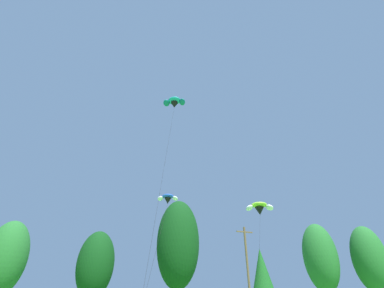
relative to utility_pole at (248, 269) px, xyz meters
name	(u,v)px	position (x,y,z in m)	size (l,w,h in m)	color
treeline_tree_c	(6,258)	(-26.95, 9.44, 1.23)	(4.75, 4.75, 10.91)	#472D19
treeline_tree_d	(96,264)	(-16.74, 8.23, 0.74)	(4.53, 4.53, 10.09)	#472D19
treeline_tree_e	(178,243)	(-6.26, 7.58, 3.75)	(5.87, 5.87, 15.06)	#472D19
treeline_tree_f	(262,273)	(7.35, 8.59, 0.41)	(3.63, 3.63, 9.22)	#472D19
treeline_tree_g	(320,257)	(19.67, 9.29, 3.17)	(5.61, 5.61, 14.10)	#472D19
treeline_tree_h	(369,259)	(27.03, 6.14, 2.87)	(5.47, 5.47, 13.60)	#472D19
utility_pole	(248,269)	(0.00, 0.00, 0.00)	(2.20, 0.26, 10.21)	brown
parafoil_kite_high_teal	(174,103)	(-11.49, -6.87, 16.31)	(5.08, 9.81, 21.19)	teal
parafoil_kite_mid_lime_white	(259,208)	(3.51, 1.41, 8.00)	(12.66, 15.91, 12.61)	#93D633
parafoil_kite_far_blue_white	(168,199)	(-9.59, 1.50, 7.92)	(7.06, 18.10, 12.72)	blue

